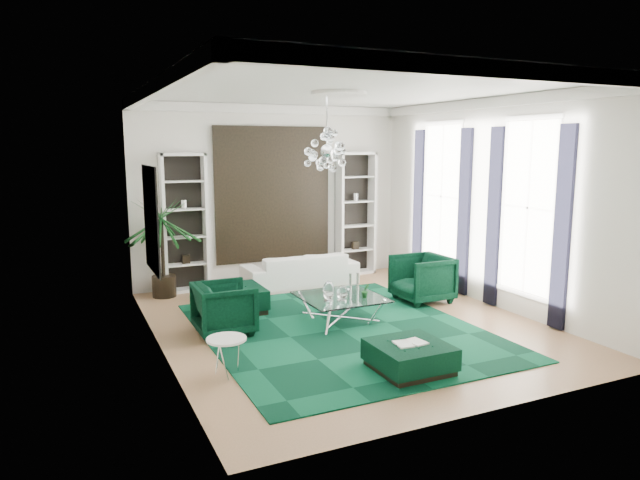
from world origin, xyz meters
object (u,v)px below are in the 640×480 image
coffee_table (340,309)px  palm (162,233)px  armchair_right (422,278)px  sofa (300,270)px  armchair_left (224,308)px  side_table (227,357)px  ottoman_side (234,300)px  ottoman_front (410,357)px

coffee_table → palm: palm is taller
armchair_right → coffee_table: armchair_right is taller
sofa → armchair_left: size_ratio=2.65×
armchair_right → side_table: (-4.35, -1.94, -0.20)m
armchair_right → palm: (-4.41, 2.41, 0.82)m
ottoman_side → side_table: side_table is taller
armchair_left → ottoman_front: 3.10m
armchair_right → palm: palm is taller
armchair_right → ottoman_front: 3.53m
sofa → armchair_right: bearing=128.2°
coffee_table → ottoman_front: bearing=-93.3°
sofa → ottoman_side: bearing=35.6°
armchair_right → ottoman_front: (-2.13, -2.80, -0.26)m
coffee_table → ottoman_side: coffee_table is taller
palm → ottoman_front: bearing=-66.4°
ottoman_front → palm: size_ratio=0.38×
ottoman_side → side_table: 2.87m
sofa → side_table: 4.86m
side_table → ottoman_front: bearing=-21.2°
sofa → palm: palm is taller
ottoman_side → palm: size_ratio=0.40×
armchair_left → armchair_right: armchair_right is taller
armchair_left → ottoman_side: (0.47, 1.07, -0.19)m
coffee_table → palm: (-2.41, 2.93, 1.04)m
palm → sofa: bearing=-6.6°
sofa → ottoman_front: sofa is taller
armchair_right → ottoman_side: 3.55m
palm → armchair_left: bearing=-79.8°
armchair_right → palm: size_ratio=0.39×
coffee_table → side_table: 2.75m
ottoman_side → palm: 2.15m
coffee_table → palm: 3.93m
sofa → palm: (-2.77, 0.32, 0.92)m
ottoman_side → coffee_table: bearing=-42.0°
armchair_right → sofa: bearing=-141.8°
armchair_left → coffee_table: armchair_left is taller
ottoman_front → palm: bearing=113.6°
side_table → armchair_left: bearing=75.6°
armchair_left → sofa: bearing=-44.0°
sofa → coffee_table: 2.64m
coffee_table → armchair_right: bearing=14.6°
sofa → ottoman_front: (-0.49, -4.89, -0.16)m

